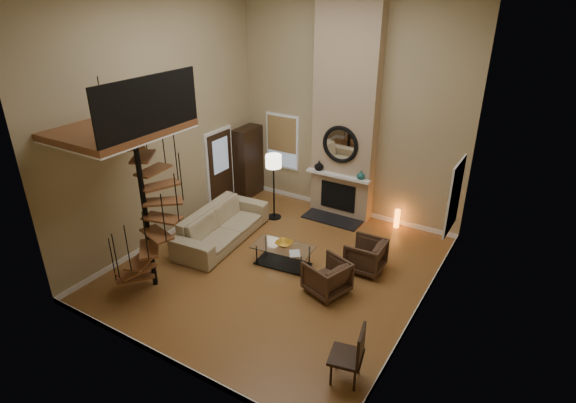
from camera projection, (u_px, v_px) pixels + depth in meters
The scene contains 32 objects.
ground at pixel (278, 268), 9.98m from camera, with size 6.00×6.50×0.01m, color #A26C34.
back_wall at pixel (349, 109), 11.31m from camera, with size 6.00×0.02×5.50m, color tan.
front_wall at pixel (148, 210), 6.29m from camera, with size 6.00×0.02×5.50m, color tan.
left_wall at pixel (162, 122), 10.21m from camera, with size 0.02×6.50×5.50m, color tan.
right_wall at pixel (436, 176), 7.39m from camera, with size 0.02×6.50×5.50m, color tan.
baseboard_back at pixel (343, 208), 12.45m from camera, with size 6.00×0.02×0.12m, color white.
baseboard_front at pixel (170, 360), 7.45m from camera, with size 6.00×0.02×0.12m, color white.
baseboard_left at pixel (175, 230), 11.36m from camera, with size 0.02×6.50×0.12m, color white.
baseboard_right at pixel (416, 312), 8.54m from camera, with size 0.02×6.50×0.12m, color white.
chimney_breast at pixel (346, 110), 11.17m from camera, with size 1.60×0.38×5.50m, color tan.
hearth at pixel (332, 219), 11.95m from camera, with size 1.50×0.60×0.04m, color black.
firebox at pixel (338, 197), 11.95m from camera, with size 0.95×0.02×0.72m, color black.
mantel at pixel (338, 176), 11.63m from camera, with size 1.70×0.18×0.06m, color white.
mirror_frame at pixel (340, 145), 11.34m from camera, with size 0.94×0.94×0.10m, color black.
mirror_disc at pixel (340, 144), 11.35m from camera, with size 0.80×0.80×0.01m, color white.
vase_left at pixel (319, 165), 11.86m from camera, with size 0.24×0.24×0.25m, color black.
vase_right at pixel (361, 175), 11.32m from camera, with size 0.20×0.20×0.21m, color #17524C.
window_back at pixel (282, 141), 12.67m from camera, with size 1.02×0.06×1.52m.
window_right at pixel (454, 195), 9.43m from camera, with size 0.06×1.02×1.52m.
entry_door at pixel (220, 169), 12.31m from camera, with size 0.10×1.05×2.16m.
loft at pixel (123, 127), 8.17m from camera, with size 1.70×2.20×1.09m.
spiral_stair at pixel (145, 205), 8.67m from camera, with size 1.47×1.47×4.06m.
hutch at pixel (248, 163), 13.04m from camera, with size 0.43×0.91×2.03m, color black.
sofa at pixel (222, 225), 10.88m from camera, with size 2.67×1.04×0.78m, color tan.
armchair_near at pixel (369, 256), 9.72m from camera, with size 0.74×0.76×0.69m, color #473021.
armchair_far at pixel (329, 278), 8.99m from camera, with size 0.74×0.76×0.69m, color #473021.
coffee_table at pixel (283, 253), 9.95m from camera, with size 1.35×0.79×0.47m.
bowl at pixel (284, 244), 9.90m from camera, with size 0.36×0.36×0.09m, color gold.
book at pixel (293, 254), 9.60m from camera, with size 0.22×0.29×0.03m, color gray.
floor_lamp at pixel (274, 166), 11.49m from camera, with size 0.40×0.40×1.71m.
accent_lamp at pixel (397, 218), 11.49m from camera, with size 0.13×0.13×0.46m, color orange.
side_chair at pixel (352, 354), 6.93m from camera, with size 0.59×0.59×1.02m.
Camera 1 is at (4.56, -7.08, 5.54)m, focal length 29.08 mm.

